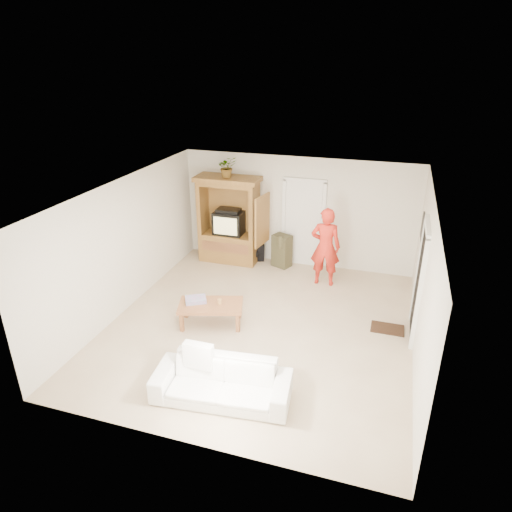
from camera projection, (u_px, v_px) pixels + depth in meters
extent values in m
plane|color=tan|center=(260.00, 326.00, 8.61)|extent=(6.00, 6.00, 0.00)
plane|color=white|center=(261.00, 192.00, 7.55)|extent=(6.00, 6.00, 0.00)
plane|color=silver|center=(298.00, 212.00, 10.70)|extent=(5.50, 0.00, 5.50)
plane|color=silver|center=(188.00, 364.00, 5.47)|extent=(5.50, 0.00, 5.50)
plane|color=silver|center=(125.00, 245.00, 8.83)|extent=(0.00, 6.00, 6.00)
plane|color=silver|center=(424.00, 285.00, 7.33)|extent=(0.00, 6.00, 6.00)
cube|color=olive|center=(229.00, 247.00, 11.22)|extent=(1.40, 0.60, 0.70)
cube|color=olive|center=(203.00, 207.00, 11.01)|extent=(0.10, 0.60, 1.20)
cube|color=olive|center=(254.00, 213.00, 10.65)|extent=(0.10, 0.60, 1.20)
cube|color=olive|center=(232.00, 207.00, 11.06)|extent=(1.40, 0.06, 1.20)
cube|color=olive|center=(228.00, 183.00, 10.56)|extent=(1.40, 0.60, 0.10)
cube|color=olive|center=(228.00, 179.00, 10.52)|extent=(1.52, 0.68, 0.10)
cube|color=olive|center=(262.00, 220.00, 10.15)|extent=(0.16, 0.67, 1.15)
cube|color=black|center=(229.00, 222.00, 10.99)|extent=(0.70, 0.52, 0.55)
cube|color=tan|center=(225.00, 226.00, 10.75)|extent=(0.58, 0.02, 0.42)
cube|color=black|center=(228.00, 210.00, 10.83)|extent=(0.55, 0.35, 0.08)
cube|color=brown|center=(225.00, 247.00, 10.93)|extent=(1.19, 0.03, 0.25)
cube|color=white|center=(303.00, 224.00, 10.74)|extent=(0.85, 0.05, 2.04)
cube|color=black|center=(419.00, 284.00, 7.97)|extent=(0.05, 0.90, 2.04)
cube|color=black|center=(423.00, 228.00, 8.87)|extent=(0.03, 0.60, 0.48)
cube|color=#382316|center=(387.00, 328.00, 8.50)|extent=(0.60, 0.40, 0.02)
imported|color=#4C7238|center=(227.00, 167.00, 10.39)|extent=(0.56, 0.55, 0.47)
imported|color=red|center=(325.00, 247.00, 9.84)|extent=(0.66, 0.45, 1.76)
imported|color=white|center=(222.00, 382.00, 6.69)|extent=(2.09, 0.99, 0.59)
cube|color=brown|center=(211.00, 305.00, 8.49)|extent=(1.32, 0.96, 0.06)
cube|color=brown|center=(182.00, 322.00, 8.36)|extent=(0.08, 0.08, 0.38)
cube|color=brown|center=(186.00, 309.00, 8.81)|extent=(0.08, 0.08, 0.38)
cube|color=brown|center=(238.00, 323.00, 8.35)|extent=(0.08, 0.08, 0.38)
cube|color=brown|center=(239.00, 309.00, 8.80)|extent=(0.08, 0.08, 0.38)
cube|color=#DB49A7|center=(196.00, 300.00, 8.55)|extent=(0.47, 0.43, 0.08)
cylinder|color=tan|center=(220.00, 301.00, 8.46)|extent=(0.08, 0.08, 0.10)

